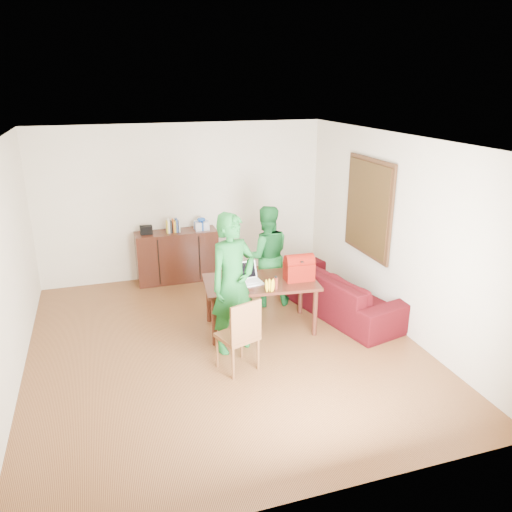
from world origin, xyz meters
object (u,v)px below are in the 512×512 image
object	(u,v)px
table	(260,287)
person_far	(266,256)
person_near	(233,283)
chair	(238,349)
laptop	(248,280)
red_bag	(299,270)
bottle	(276,283)
sofa	(339,290)

from	to	relation	value
table	person_far	size ratio (longest dim) A/B	1.03
person_near	person_far	bearing A→B (deg)	32.81
table	person_far	distance (m)	0.87
chair	person_far	xyz separation A→B (m)	(0.94, 1.72, 0.52)
laptop	table	bearing A→B (deg)	7.01
red_bag	person_near	bearing A→B (deg)	-160.83
chair	person_far	world-z (taller)	person_far
bottle	sofa	world-z (taller)	bottle
table	chair	bearing A→B (deg)	-115.84
chair	red_bag	distance (m)	1.51
table	laptop	bearing A→B (deg)	-160.99
person_far	bottle	size ratio (longest dim) A/B	8.79
person_far	laptop	world-z (taller)	person_far
person_near	laptop	world-z (taller)	person_near
sofa	chair	bearing A→B (deg)	106.78
person_near	red_bag	bearing A→B (deg)	-5.38
chair	bottle	bearing A→B (deg)	21.93
chair	red_bag	xyz separation A→B (m)	(1.12, 0.82, 0.60)
red_bag	sofa	bearing A→B (deg)	23.22
person_near	person_far	xyz separation A→B (m)	(0.86, 1.21, -0.13)
person_near	laptop	size ratio (longest dim) A/B	4.71
laptop	sofa	xyz separation A→B (m)	(1.52, 0.23, -0.44)
table	person_near	size ratio (longest dim) A/B	0.89
chair	sofa	world-z (taller)	chair
person_far	laptop	distance (m)	0.99
laptop	bottle	distance (m)	0.41
person_near	person_far	size ratio (longest dim) A/B	1.16
laptop	red_bag	bearing A→B (deg)	-11.79
table	laptop	world-z (taller)	laptop
person_far	bottle	xyz separation A→B (m)	(-0.24, -1.11, 0.02)
person_far	sofa	bearing A→B (deg)	156.09
person_near	table	bearing A→B (deg)	17.99
table	bottle	size ratio (longest dim) A/B	9.07
table	chair	world-z (taller)	chair
person_far	person_near	bearing A→B (deg)	62.35
red_bag	sofa	xyz separation A→B (m)	(0.80, 0.30, -0.54)
chair	laptop	world-z (taller)	laptop
table	person_near	xyz separation A→B (m)	(-0.51, -0.43, 0.28)
red_bag	sofa	size ratio (longest dim) A/B	0.18
table	laptop	distance (m)	0.23
table	sofa	world-z (taller)	table
person_far	bottle	world-z (taller)	person_far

